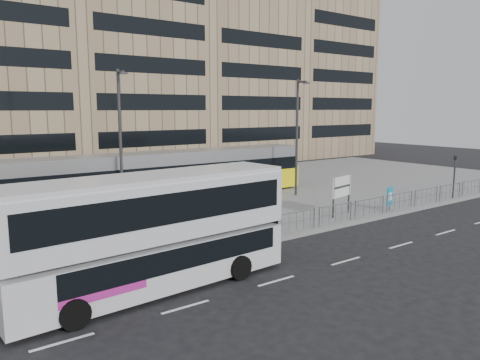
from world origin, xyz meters
TOP-DOWN VIEW (x-y plane):
  - ground at (0.00, 0.00)m, footprint 120.00×120.00m
  - plaza at (0.00, 12.00)m, footprint 64.00×24.00m
  - kerb at (0.00, 0.05)m, footprint 64.00×0.25m
  - building_row at (1.55, 34.27)m, footprint 70.40×18.40m
  - pedestrian_barrier at (2.00, 0.50)m, footprint 32.07×0.07m
  - road_markings at (1.00, -4.00)m, footprint 62.00×0.12m
  - double_decker_bus at (-10.17, -2.00)m, footprint 10.72×3.19m
  - tram at (-5.67, 12.15)m, footprint 29.34×3.30m
  - station_sign at (4.15, 1.72)m, footprint 2.04×0.51m
  - ad_panel at (7.67, 0.79)m, footprint 0.79×0.25m
  - pedestrian at (-6.16, 5.15)m, footprint 0.51×0.71m
  - traffic_light_west at (-6.34, 1.50)m, footprint 0.20×0.23m
  - traffic_light_east at (14.93, 0.60)m, footprint 0.18×0.22m
  - lamp_post_west at (-6.22, 10.23)m, footprint 0.45×1.04m
  - lamp_post_east at (6.61, 8.24)m, footprint 0.45×1.04m

SIDE VIEW (x-z plane):
  - ground at x=0.00m, z-range 0.00..0.00m
  - road_markings at x=1.00m, z-range 0.00..0.01m
  - kerb at x=0.00m, z-range -0.01..0.16m
  - plaza at x=0.00m, z-range 0.00..0.15m
  - pedestrian_barrier at x=2.00m, z-range 0.43..1.53m
  - ad_panel at x=7.67m, z-range 0.28..1.77m
  - pedestrian at x=-6.16m, z-range 0.15..1.94m
  - station_sign at x=4.15m, z-range 0.61..2.98m
  - tram at x=-5.67m, z-range 0.16..3.61m
  - traffic_light_west at x=-6.34m, z-range 0.57..3.67m
  - traffic_light_east at x=14.93m, z-range 0.57..3.67m
  - double_decker_bus at x=-10.17m, z-range 0.17..4.41m
  - lamp_post_east at x=6.61m, z-range 0.53..9.05m
  - lamp_post_west at x=-6.22m, z-range 0.53..9.28m
  - building_row at x=1.55m, z-range -2.69..28.51m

